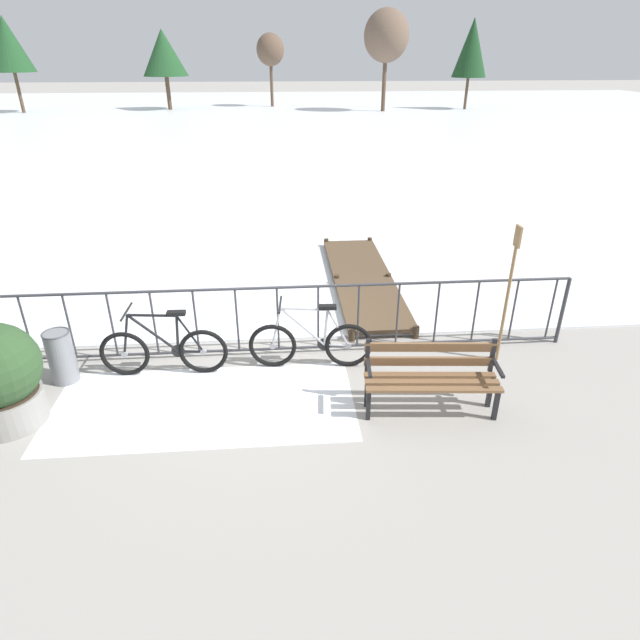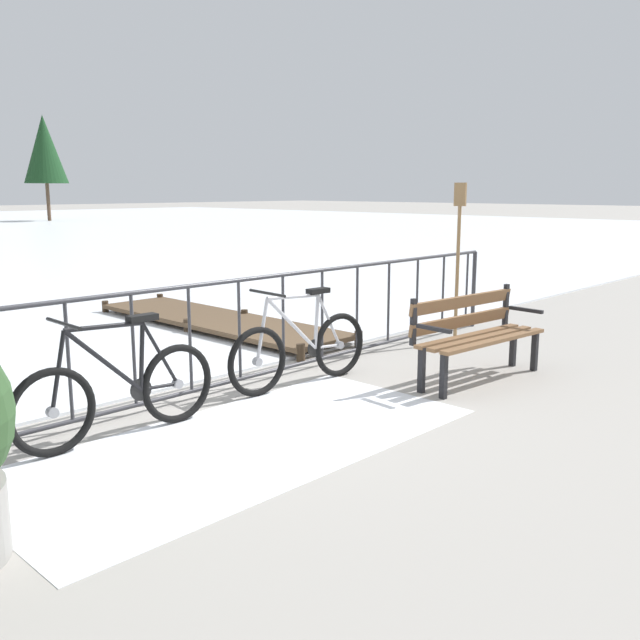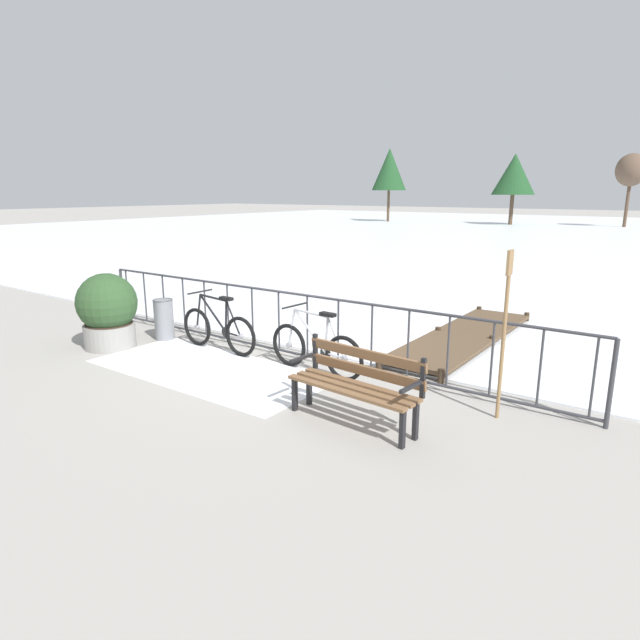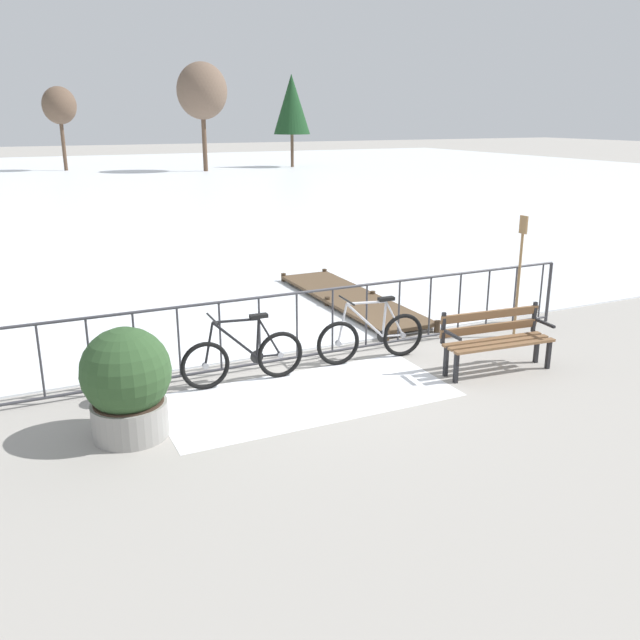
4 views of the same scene
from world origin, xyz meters
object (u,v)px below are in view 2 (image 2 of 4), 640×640
object	(u,v)px
bicycle_near_railing	(119,392)
oar_upright	(458,253)
park_bench	(474,330)
bicycle_second	(301,349)

from	to	relation	value
bicycle_near_railing	oar_upright	size ratio (longest dim) A/B	0.86
park_bench	oar_upright	bearing A→B (deg)	39.12
oar_upright	bicycle_second	bearing A→B (deg)	179.33
park_bench	bicycle_near_railing	bearing A→B (deg)	162.60
park_bench	bicycle_second	bearing A→B (deg)	141.78
bicycle_second	oar_upright	xyz separation A→B (m)	(2.68, -0.03, 0.77)
bicycle_second	oar_upright	size ratio (longest dim) A/B	0.86
bicycle_second	oar_upright	world-z (taller)	oar_upright
bicycle_near_railing	bicycle_second	xyz separation A→B (m)	(1.98, 0.03, 0.00)
bicycle_near_railing	oar_upright	xyz separation A→B (m)	(4.66, 0.00, 0.77)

